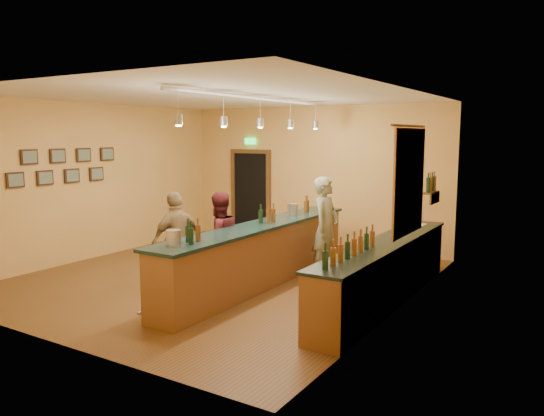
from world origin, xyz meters
The scene contains 17 objects.
floor centered at (0.00, 0.00, 0.00)m, with size 7.00×7.00×0.00m, color #5A3519.
ceiling centered at (0.00, 0.00, 3.20)m, with size 6.50×7.00×0.02m, color silver.
wall_back centered at (0.00, 3.50, 1.60)m, with size 6.50×0.02×3.20m, color tan.
wall_front centered at (0.00, -3.50, 1.60)m, with size 6.50×0.02×3.20m, color tan.
wall_left centered at (-3.25, 0.00, 1.60)m, with size 0.02×7.00×3.20m, color tan.
wall_right centered at (3.25, 0.00, 1.60)m, with size 0.02×7.00×3.20m, color tan.
doorway centered at (-1.70, 3.47, 1.13)m, with size 1.15×0.09×2.48m.
tapestry centered at (3.23, 0.40, 1.85)m, with size 0.03×1.40×1.60m, color maroon.
bottle_shelf centered at (3.17, 1.90, 1.67)m, with size 0.17×0.55×0.54m.
picture_grid centered at (-3.21, -0.75, 1.95)m, with size 0.06×2.20×0.70m, color #382111, non-canonical shape.
back_counter centered at (2.97, 0.18, 0.49)m, with size 0.60×4.55×1.27m.
tasting_bar centered at (0.83, 0.00, 0.61)m, with size 0.74×5.10×1.38m.
pendant_track centered at (0.83, 0.00, 2.98)m, with size 0.11×4.60×0.50m.
bartender centered at (1.56, 1.01, 0.91)m, with size 0.66×0.43×1.82m, color gray.
customer_a centered at (0.28, -0.45, 0.80)m, with size 0.78×0.61×1.61m, color #59191E.
customer_b centered at (-0.24, -0.91, 0.81)m, with size 0.95×0.40×1.63m, color #997A51.
bar_stool centered at (2.26, 1.28, 0.61)m, with size 0.37×0.37×0.76m.
Camera 1 is at (5.63, -7.41, 2.54)m, focal length 35.00 mm.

